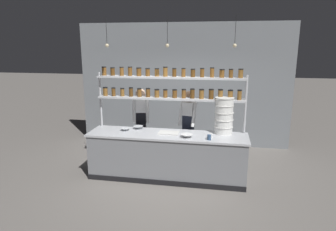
{
  "coord_description": "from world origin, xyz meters",
  "views": [
    {
      "loc": [
        1.02,
        -5.54,
        2.63
      ],
      "look_at": [
        -0.02,
        0.2,
        1.24
      ],
      "focal_mm": 32.0,
      "sensor_mm": 36.0,
      "label": 1
    }
  ],
  "objects": [
    {
      "name": "ground_plane",
      "position": [
        0.0,
        0.0,
        0.0
      ],
      "size": [
        40.0,
        40.0,
        0.0
      ],
      "primitive_type": "plane",
      "color": "slate"
    },
    {
      "name": "back_wall",
      "position": [
        0.0,
        2.25,
        1.59
      ],
      "size": [
        5.54,
        0.12,
        3.18
      ],
      "primitive_type": "cube",
      "color": "gray",
      "rests_on": "ground_plane"
    },
    {
      "name": "prep_counter",
      "position": [
        0.0,
        -0.0,
        0.46
      ],
      "size": [
        3.14,
        0.76,
        0.92
      ],
      "color": "gray",
      "rests_on": "ground_plane"
    },
    {
      "name": "spice_shelf_unit",
      "position": [
        0.01,
        0.33,
        1.77
      ],
      "size": [
        3.03,
        0.28,
        2.2
      ],
      "color": "#B7BABF",
      "rests_on": "ground_plane"
    },
    {
      "name": "chef_left",
      "position": [
        -0.72,
        0.72,
        0.98
      ],
      "size": [
        0.41,
        0.34,
        1.69
      ],
      "rotation": [
        0.0,
        0.0,
        0.25
      ],
      "color": "black",
      "rests_on": "ground_plane"
    },
    {
      "name": "chef_center",
      "position": [
        0.34,
        0.66,
        0.97
      ],
      "size": [
        0.4,
        0.33,
        1.68
      ],
      "rotation": [
        0.0,
        0.0,
        -0.22
      ],
      "color": "black",
      "rests_on": "ground_plane"
    },
    {
      "name": "container_stack",
      "position": [
        1.09,
        0.24,
        1.28
      ],
      "size": [
        0.37,
        0.37,
        0.72
      ],
      "color": "white",
      "rests_on": "prep_counter"
    },
    {
      "name": "cutting_board",
      "position": [
        0.03,
        0.03,
        0.93
      ],
      "size": [
        0.4,
        0.26,
        0.02
      ],
      "color": "silver",
      "rests_on": "prep_counter"
    },
    {
      "name": "prep_bowl_near_left",
      "position": [
        -0.88,
        0.08,
        0.95
      ],
      "size": [
        0.19,
        0.19,
        0.05
      ],
      "color": "silver",
      "rests_on": "prep_counter"
    },
    {
      "name": "prep_bowl_center_front",
      "position": [
        0.41,
        -0.16,
        0.95
      ],
      "size": [
        0.23,
        0.23,
        0.06
      ],
      "color": "white",
      "rests_on": "prep_counter"
    },
    {
      "name": "prep_bowl_center_back",
      "position": [
        -0.66,
        0.25,
        0.95
      ],
      "size": [
        0.21,
        0.21,
        0.06
      ],
      "color": "silver",
      "rests_on": "prep_counter"
    },
    {
      "name": "serving_cup_front",
      "position": [
        0.84,
        -0.12,
        0.96
      ],
      "size": [
        0.08,
        0.08,
        0.08
      ],
      "color": "silver",
      "rests_on": "prep_counter"
    },
    {
      "name": "serving_cup_by_board",
      "position": [
        0.83,
        -0.23,
        0.97
      ],
      "size": [
        0.07,
        0.07,
        0.1
      ],
      "color": "#334C70",
      "rests_on": "prep_counter"
    },
    {
      "name": "pendant_light_row",
      "position": [
        0.02,
        0.0,
        2.63
      ],
      "size": [
        2.45,
        0.07,
        0.55
      ],
      "color": "black"
    }
  ]
}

